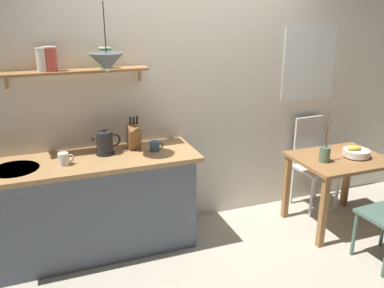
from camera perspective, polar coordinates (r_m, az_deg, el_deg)
ground_plane at (r=3.86m, az=2.78°, el=-14.45°), size 14.00×14.00×0.00m
back_wall at (r=3.98m, az=2.12°, el=7.73°), size 6.80×0.11×2.70m
kitchen_counter at (r=3.68m, az=-13.79°, el=-8.49°), size 1.83×0.63×0.91m
wall_shelf at (r=3.48m, az=-16.87°, el=10.72°), size 1.19×0.20×0.33m
dining_table at (r=4.22m, az=20.18°, el=-3.45°), size 0.88×0.69×0.73m
dining_chair_far at (r=4.58m, az=16.69°, el=-2.03°), size 0.41×0.41×1.00m
fruit_bowl at (r=4.22m, az=22.29°, el=-1.13°), size 0.25×0.25×0.12m
twig_vase at (r=3.98m, az=18.35°, el=-1.30°), size 0.11×0.10×0.51m
electric_kettle at (r=3.53m, az=-12.26°, el=0.14°), size 0.25×0.16×0.23m
knife_block at (r=3.60m, az=-8.28°, el=1.13°), size 0.10×0.20×0.31m
coffee_mug_by_sink at (r=3.39m, az=-17.74°, el=-2.04°), size 0.13×0.09×0.10m
coffee_mug_spare at (r=3.56m, az=-5.30°, el=-0.30°), size 0.13×0.09×0.09m
pendant_lamp at (r=3.24m, az=-12.01°, el=11.32°), size 0.28×0.28×0.52m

